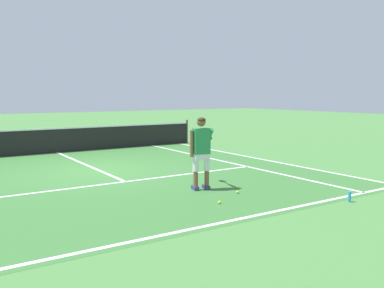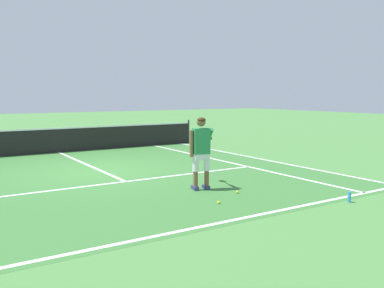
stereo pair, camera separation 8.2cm
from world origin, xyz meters
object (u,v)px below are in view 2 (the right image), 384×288
at_px(tennis_ball_near_feet, 237,192).
at_px(water_bottle, 349,197).
at_px(tennis_player, 201,148).
at_px(tennis_ball_by_baseline, 219,202).

xyz_separation_m(tennis_ball_near_feet, water_bottle, (1.49, -1.86, 0.08)).
relative_size(tennis_player, tennis_ball_by_baseline, 25.95).
bearing_deg(tennis_ball_near_feet, water_bottle, -51.41).
relative_size(tennis_ball_by_baseline, water_bottle, 0.29).
relative_size(tennis_player, tennis_ball_near_feet, 25.95).
distance_m(tennis_player, tennis_ball_by_baseline, 1.66).
bearing_deg(water_bottle, tennis_ball_near_feet, 128.59).
height_order(tennis_ball_near_feet, tennis_ball_by_baseline, same).
bearing_deg(tennis_ball_by_baseline, tennis_ball_near_feet, 29.41).
bearing_deg(water_bottle, tennis_ball_by_baseline, 150.21).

